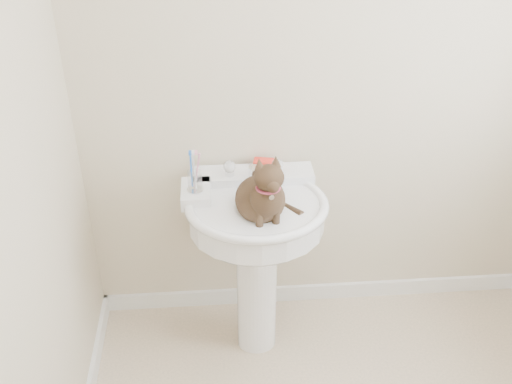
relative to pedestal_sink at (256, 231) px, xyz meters
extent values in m
cube|color=white|center=(0.34, 0.28, -0.62)|extent=(2.20, 0.02, 0.09)
cylinder|color=white|center=(0.00, -0.01, -0.34)|extent=(0.18, 0.18, 0.65)
cylinder|color=white|center=(0.00, -0.01, 0.08)|extent=(0.57, 0.57, 0.12)
ellipsoid|color=white|center=(0.00, -0.01, 0.02)|extent=(0.53, 0.46, 0.21)
torus|color=white|center=(0.00, -0.01, 0.14)|extent=(0.60, 0.60, 0.04)
cube|color=white|center=(0.00, 0.20, 0.15)|extent=(0.53, 0.14, 0.06)
cube|color=white|center=(-0.25, 0.08, 0.15)|extent=(0.12, 0.19, 0.06)
cylinder|color=silver|center=(0.00, 0.16, 0.20)|extent=(0.05, 0.05, 0.05)
cylinder|color=silver|center=(0.00, 0.11, 0.23)|extent=(0.04, 0.04, 0.14)
sphere|color=white|center=(-0.11, 0.18, 0.22)|extent=(0.06, 0.06, 0.06)
sphere|color=white|center=(0.11, 0.18, 0.22)|extent=(0.06, 0.06, 0.06)
cube|color=red|center=(0.05, 0.24, 0.20)|extent=(0.10, 0.07, 0.03)
cylinder|color=silver|center=(-0.25, 0.06, 0.19)|extent=(0.07, 0.07, 0.01)
cylinder|color=white|center=(-0.25, 0.06, 0.23)|extent=(0.06, 0.06, 0.09)
cylinder|color=blue|center=(-0.26, 0.06, 0.28)|extent=(0.01, 0.01, 0.17)
cylinder|color=silver|center=(-0.25, 0.06, 0.28)|extent=(0.01, 0.01, 0.17)
cylinder|color=pink|center=(-0.24, 0.06, 0.28)|extent=(0.01, 0.01, 0.17)
ellipsoid|color=#4A331E|center=(0.02, -0.05, 0.20)|extent=(0.21, 0.24, 0.19)
ellipsoid|color=#4A331E|center=(0.02, -0.14, 0.26)|extent=(0.13, 0.13, 0.17)
ellipsoid|color=#4A331E|center=(0.02, -0.17, 0.36)|extent=(0.12, 0.10, 0.10)
cone|color=#4A331E|center=(-0.02, -0.15, 0.42)|extent=(0.04, 0.04, 0.04)
cone|color=#4A331E|center=(0.05, -0.15, 0.42)|extent=(0.04, 0.04, 0.04)
cylinder|color=#4A331E|center=(0.12, -0.03, 0.13)|extent=(0.03, 0.03, 0.22)
torus|color=maroon|center=(0.02, -0.16, 0.31)|extent=(0.10, 0.10, 0.01)
camera|label=1|loc=(-0.17, -2.08, 1.52)|focal=42.00mm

